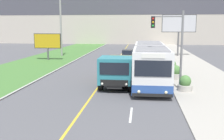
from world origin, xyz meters
TOP-DOWN VIEW (x-y plane):
  - apartment_block_background at (0.00, 64.23)m, footprint 80.00×8.04m
  - city_bus at (3.96, 16.40)m, footprint 2.72×12.00m
  - dump_truck at (1.43, 14.13)m, footprint 2.48×6.87m
  - car_distant at (1.48, 29.65)m, footprint 1.80×4.30m
  - utility_pole_far at (-8.98, 33.66)m, footprint 1.80×0.28m
  - traffic_light_mast at (5.41, 13.49)m, footprint 2.28×0.32m
  - billboard_large at (8.78, 35.35)m, footprint 5.07×0.24m
  - billboard_small at (-9.39, 28.79)m, footprint 3.70×0.24m
  - planter_round_near at (6.36, 13.11)m, footprint 1.04×1.04m
  - planter_round_second at (6.21, 17.30)m, footprint 1.10×1.10m
  - planter_round_third at (6.37, 21.48)m, footprint 0.98×0.98m
  - planter_round_far at (6.20, 25.67)m, footprint 1.08×1.08m

SIDE VIEW (x-z plane):
  - planter_round_third at x=6.37m, z-range 0.01..1.10m
  - planter_round_near at x=6.36m, z-range 0.01..1.12m
  - planter_round_far at x=6.20m, z-range 0.00..1.18m
  - planter_round_second at x=6.21m, z-range 0.00..1.20m
  - car_distant at x=1.48m, z-range -0.04..1.41m
  - dump_truck at x=1.43m, z-range 0.02..2.43m
  - city_bus at x=3.96m, z-range 0.02..3.12m
  - billboard_small at x=-9.39m, z-range 0.70..4.30m
  - traffic_light_mast at x=5.41m, z-range 0.79..6.46m
  - utility_pole_far at x=-8.98m, z-range 0.05..8.98m
  - billboard_large at x=8.78m, z-range 1.61..7.88m
  - apartment_block_background at x=0.00m, z-range 0.00..20.84m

